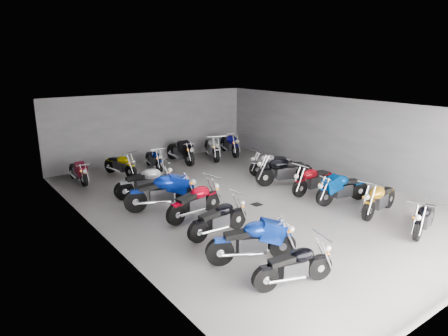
{
  "coord_description": "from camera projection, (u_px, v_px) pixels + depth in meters",
  "views": [
    {
      "loc": [
        -8.29,
        -9.92,
        4.69
      ],
      "look_at": [
        -0.3,
        0.93,
        1.0
      ],
      "focal_mm": 32.0,
      "sensor_mm": 36.0,
      "label": 1
    }
  ],
  "objects": [
    {
      "name": "drain_grate",
      "position": [
        257.0,
        204.0,
        13.29
      ],
      "size": [
        0.32,
        0.32,
        0.01
      ],
      "primitive_type": "cube",
      "color": "black",
      "rests_on": "ground"
    },
    {
      "name": "motorcycle_right_d",
      "position": [
        314.0,
        180.0,
        14.32
      ],
      "size": [
        2.09,
        0.4,
        0.92
      ],
      "rotation": [
        0.0,
        0.0,
        1.57
      ],
      "color": "black",
      "rests_on": "ground"
    },
    {
      "name": "ground",
      "position": [
        247.0,
        200.0,
        13.68
      ],
      "size": [
        14.0,
        14.0,
        0.0
      ],
      "primitive_type": "plane",
      "color": "#9B9893",
      "rests_on": "ground"
    },
    {
      "name": "motorcycle_left_e",
      "position": [
        162.0,
        192.0,
        12.76
      ],
      "size": [
        2.33,
        0.88,
        1.05
      ],
      "rotation": [
        0.0,
        0.0,
        -1.88
      ],
      "color": "black",
      "rests_on": "ground"
    },
    {
      "name": "motorcycle_right_a",
      "position": [
        425.0,
        217.0,
        11.03
      ],
      "size": [
        1.88,
        0.63,
        0.84
      ],
      "rotation": [
        0.0,
        0.0,
        1.83
      ],
      "color": "black",
      "rests_on": "ground"
    },
    {
      "name": "wall_left",
      "position": [
        100.0,
        182.0,
        10.4
      ],
      "size": [
        0.1,
        14.0,
        3.2
      ],
      "primitive_type": "cube",
      "color": "gray",
      "rests_on": "ground"
    },
    {
      "name": "motorcycle_back_b",
      "position": [
        120.0,
        165.0,
        16.45
      ],
      "size": [
        0.65,
        1.95,
        0.88
      ],
      "rotation": [
        0.0,
        0.0,
        3.41
      ],
      "color": "black",
      "rests_on": "ground"
    },
    {
      "name": "motorcycle_back_a",
      "position": [
        78.0,
        171.0,
        15.56
      ],
      "size": [
        0.37,
        1.88,
        0.83
      ],
      "rotation": [
        0.0,
        0.0,
        3.16
      ],
      "color": "black",
      "rests_on": "ground"
    },
    {
      "name": "ceiling",
      "position": [
        249.0,
        106.0,
        12.83
      ],
      "size": [
        10.0,
        14.0,
        0.04
      ],
      "primitive_type": "cube",
      "color": "black",
      "rests_on": "wall_back"
    },
    {
      "name": "motorcycle_right_b",
      "position": [
        379.0,
        199.0,
        12.36
      ],
      "size": [
        2.11,
        0.55,
        0.93
      ],
      "rotation": [
        0.0,
        0.0,
        1.74
      ],
      "color": "black",
      "rests_on": "ground"
    },
    {
      "name": "motorcycle_left_b",
      "position": [
        253.0,
        241.0,
        9.43
      ],
      "size": [
        2.07,
        1.04,
        0.97
      ],
      "rotation": [
        0.0,
        0.0,
        -1.99
      ],
      "color": "black",
      "rests_on": "ground"
    },
    {
      "name": "motorcycle_left_d",
      "position": [
        195.0,
        202.0,
        12.09
      ],
      "size": [
        2.13,
        0.58,
        0.94
      ],
      "rotation": [
        0.0,
        0.0,
        -1.38
      ],
      "color": "black",
      "rests_on": "ground"
    },
    {
      "name": "motorcycle_right_c",
      "position": [
        342.0,
        188.0,
        13.34
      ],
      "size": [
        2.11,
        0.57,
        0.93
      ],
      "rotation": [
        0.0,
        0.0,
        1.39
      ],
      "color": "black",
      "rests_on": "ground"
    },
    {
      "name": "motorcycle_left_a",
      "position": [
        294.0,
        266.0,
        8.46
      ],
      "size": [
        1.87,
        0.63,
        0.84
      ],
      "rotation": [
        0.0,
        0.0,
        -1.84
      ],
      "color": "black",
      "rests_on": "ground"
    },
    {
      "name": "motorcycle_right_e",
      "position": [
        284.0,
        170.0,
        15.26
      ],
      "size": [
        2.24,
        1.03,
        1.04
      ],
      "rotation": [
        0.0,
        0.0,
        1.19
      ],
      "color": "black",
      "rests_on": "ground"
    },
    {
      "name": "wall_right",
      "position": [
        343.0,
        138.0,
        16.12
      ],
      "size": [
        0.1,
        14.0,
        3.2
      ],
      "primitive_type": "cube",
      "color": "gray",
      "rests_on": "ground"
    },
    {
      "name": "motorcycle_right_f",
      "position": [
        271.0,
        163.0,
        16.6
      ],
      "size": [
        1.98,
        0.68,
        0.89
      ],
      "rotation": [
        0.0,
        0.0,
        1.3
      ],
      "color": "black",
      "rests_on": "ground"
    },
    {
      "name": "motorcycle_left_f",
      "position": [
        146.0,
        182.0,
        13.99
      ],
      "size": [
        2.2,
        0.47,
        0.96
      ],
      "rotation": [
        0.0,
        0.0,
        -1.64
      ],
      "color": "black",
      "rests_on": "ground"
    },
    {
      "name": "motorcycle_back_e",
      "position": [
        212.0,
        148.0,
        19.25
      ],
      "size": [
        0.92,
        2.2,
        1.0
      ],
      "rotation": [
        0.0,
        0.0,
        2.8
      ],
      "color": "black",
      "rests_on": "ground"
    },
    {
      "name": "motorcycle_back_c",
      "position": [
        154.0,
        159.0,
        17.5
      ],
      "size": [
        0.43,
        1.88,
        0.83
      ],
      "rotation": [
        0.0,
        0.0,
        3.03
      ],
      "color": "black",
      "rests_on": "ground"
    },
    {
      "name": "motorcycle_back_f",
      "position": [
        230.0,
        144.0,
        20.11
      ],
      "size": [
        0.79,
        2.25,
        1.01
      ],
      "rotation": [
        0.0,
        0.0,
        2.86
      ],
      "color": "black",
      "rests_on": "ground"
    },
    {
      "name": "motorcycle_back_d",
      "position": [
        181.0,
        151.0,
        18.52
      ],
      "size": [
        0.45,
        2.3,
        1.01
      ],
      "rotation": [
        0.0,
        0.0,
        3.15
      ],
      "color": "black",
      "rests_on": "ground"
    },
    {
      "name": "motorcycle_left_c",
      "position": [
        219.0,
        219.0,
        10.89
      ],
      "size": [
        1.98,
        0.42,
        0.87
      ],
      "rotation": [
        0.0,
        0.0,
        -1.51
      ],
      "color": "black",
      "rests_on": "ground"
    },
    {
      "name": "wall_back",
      "position": [
        153.0,
        127.0,
        18.69
      ],
      "size": [
        10.0,
        0.1,
        3.2
      ],
      "primitive_type": "cube",
      "color": "gray",
      "rests_on": "ground"
    }
  ]
}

